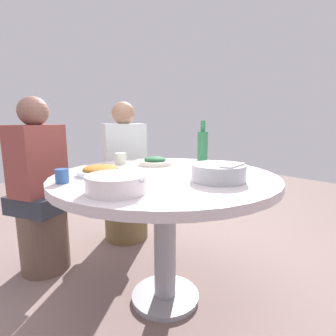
{
  "coord_description": "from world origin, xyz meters",
  "views": [
    {
      "loc": [
        0.95,
        1.04,
        1.04
      ],
      "look_at": [
        0.08,
        0.11,
        0.81
      ],
      "focal_mm": 28.38,
      "sensor_mm": 36.0,
      "label": 1
    }
  ],
  "objects_px": {
    "rice_bowl": "(218,172)",
    "dish_greens": "(155,161)",
    "stool_for_diner_right": "(45,240)",
    "stool_for_diner_left": "(126,214)",
    "round_dining_table": "(165,195)",
    "tea_cup_near": "(62,176)",
    "soup_bowl": "(117,184)",
    "dish_stirfry": "(101,171)",
    "dish_noodles": "(220,166)",
    "diner_right": "(38,165)",
    "tea_cup_far": "(121,158)",
    "diner_left": "(124,155)",
    "green_bottle": "(203,145)"
  },
  "relations": [
    {
      "from": "green_bottle",
      "to": "stool_for_diner_left",
      "type": "height_order",
      "value": "green_bottle"
    },
    {
      "from": "tea_cup_near",
      "to": "diner_right",
      "type": "relative_size",
      "value": 0.09
    },
    {
      "from": "rice_bowl",
      "to": "stool_for_diner_right",
      "type": "relative_size",
      "value": 0.61
    },
    {
      "from": "round_dining_table",
      "to": "tea_cup_near",
      "type": "xyz_separation_m",
      "value": [
        0.49,
        -0.17,
        0.15
      ]
    },
    {
      "from": "dish_stirfry",
      "to": "rice_bowl",
      "type": "bearing_deg",
      "value": 123.79
    },
    {
      "from": "tea_cup_near",
      "to": "diner_left",
      "type": "relative_size",
      "value": 0.09
    },
    {
      "from": "rice_bowl",
      "to": "dish_greens",
      "type": "distance_m",
      "value": 0.57
    },
    {
      "from": "green_bottle",
      "to": "diner_left",
      "type": "bearing_deg",
      "value": -76.12
    },
    {
      "from": "soup_bowl",
      "to": "dish_noodles",
      "type": "xyz_separation_m",
      "value": [
        -0.75,
        -0.04,
        -0.02
      ]
    },
    {
      "from": "dish_noodles",
      "to": "stool_for_diner_right",
      "type": "bearing_deg",
      "value": -50.27
    },
    {
      "from": "dish_greens",
      "to": "tea_cup_far",
      "type": "relative_size",
      "value": 2.87
    },
    {
      "from": "soup_bowl",
      "to": "tea_cup_far",
      "type": "xyz_separation_m",
      "value": [
        -0.4,
        -0.59,
        0.0
      ]
    },
    {
      "from": "round_dining_table",
      "to": "dish_greens",
      "type": "distance_m",
      "value": 0.34
    },
    {
      "from": "dish_noodles",
      "to": "stool_for_diner_right",
      "type": "height_order",
      "value": "dish_noodles"
    },
    {
      "from": "stool_for_diner_right",
      "to": "stool_for_diner_left",
      "type": "bearing_deg",
      "value": -176.81
    },
    {
      "from": "dish_stirfry",
      "to": "dish_noodles",
      "type": "height_order",
      "value": "dish_stirfry"
    },
    {
      "from": "dish_stirfry",
      "to": "stool_for_diner_left",
      "type": "height_order",
      "value": "dish_stirfry"
    },
    {
      "from": "dish_noodles",
      "to": "green_bottle",
      "type": "distance_m",
      "value": 0.29
    },
    {
      "from": "soup_bowl",
      "to": "dish_noodles",
      "type": "height_order",
      "value": "soup_bowl"
    },
    {
      "from": "round_dining_table",
      "to": "tea_cup_far",
      "type": "height_order",
      "value": "tea_cup_far"
    },
    {
      "from": "rice_bowl",
      "to": "soup_bowl",
      "type": "distance_m",
      "value": 0.5
    },
    {
      "from": "dish_greens",
      "to": "stool_for_diner_left",
      "type": "bearing_deg",
      "value": -104.48
    },
    {
      "from": "stool_for_diner_left",
      "to": "diner_left",
      "type": "xyz_separation_m",
      "value": [
        0.0,
        0.0,
        0.53
      ]
    },
    {
      "from": "diner_left",
      "to": "stool_for_diner_right",
      "type": "relative_size",
      "value": 1.77
    },
    {
      "from": "rice_bowl",
      "to": "soup_bowl",
      "type": "xyz_separation_m",
      "value": [
        0.47,
        -0.15,
        -0.01
      ]
    },
    {
      "from": "soup_bowl",
      "to": "stool_for_diner_left",
      "type": "xyz_separation_m",
      "value": [
        -0.7,
        -0.99,
        -0.57
      ]
    },
    {
      "from": "soup_bowl",
      "to": "tea_cup_far",
      "type": "distance_m",
      "value": 0.71
    },
    {
      "from": "tea_cup_near",
      "to": "diner_right",
      "type": "xyz_separation_m",
      "value": [
        -0.09,
        -0.64,
        -0.04
      ]
    },
    {
      "from": "stool_for_diner_left",
      "to": "diner_left",
      "type": "relative_size",
      "value": 0.56
    },
    {
      "from": "rice_bowl",
      "to": "stool_for_diner_right",
      "type": "bearing_deg",
      "value": -66.45
    },
    {
      "from": "dish_noodles",
      "to": "stool_for_diner_left",
      "type": "relative_size",
      "value": 0.57
    },
    {
      "from": "tea_cup_near",
      "to": "stool_for_diner_left",
      "type": "xyz_separation_m",
      "value": [
        -0.8,
        -0.68,
        -0.57
      ]
    },
    {
      "from": "green_bottle",
      "to": "tea_cup_far",
      "type": "relative_size",
      "value": 3.8
    },
    {
      "from": "dish_greens",
      "to": "tea_cup_near",
      "type": "relative_size",
      "value": 3.23
    },
    {
      "from": "tea_cup_near",
      "to": "stool_for_diner_left",
      "type": "relative_size",
      "value": 0.15
    },
    {
      "from": "round_dining_table",
      "to": "rice_bowl",
      "type": "relative_size",
      "value": 4.58
    },
    {
      "from": "round_dining_table",
      "to": "dish_greens",
      "type": "relative_size",
      "value": 5.6
    },
    {
      "from": "soup_bowl",
      "to": "tea_cup_near",
      "type": "distance_m",
      "value": 0.33
    },
    {
      "from": "diner_left",
      "to": "dish_stirfry",
      "type": "bearing_deg",
      "value": 47.91
    },
    {
      "from": "round_dining_table",
      "to": "dish_noodles",
      "type": "xyz_separation_m",
      "value": [
        -0.36,
        0.1,
        0.13
      ]
    },
    {
      "from": "tea_cup_far",
      "to": "stool_for_diner_right",
      "type": "relative_size",
      "value": 0.17
    },
    {
      "from": "green_bottle",
      "to": "tea_cup_near",
      "type": "distance_m",
      "value": 0.98
    },
    {
      "from": "stool_for_diner_left",
      "to": "tea_cup_far",
      "type": "bearing_deg",
      "value": 53.61
    },
    {
      "from": "dish_noodles",
      "to": "tea_cup_near",
      "type": "xyz_separation_m",
      "value": [
        0.85,
        -0.27,
        0.02
      ]
    },
    {
      "from": "green_bottle",
      "to": "diner_left",
      "type": "height_order",
      "value": "diner_left"
    },
    {
      "from": "dish_greens",
      "to": "tea_cup_far",
      "type": "height_order",
      "value": "tea_cup_far"
    },
    {
      "from": "dish_stirfry",
      "to": "tea_cup_far",
      "type": "relative_size",
      "value": 3.27
    },
    {
      "from": "green_bottle",
      "to": "tea_cup_near",
      "type": "bearing_deg",
      "value": -1.65
    },
    {
      "from": "dish_greens",
      "to": "dish_stirfry",
      "type": "xyz_separation_m",
      "value": [
        0.42,
        0.05,
        0.0
      ]
    },
    {
      "from": "rice_bowl",
      "to": "tea_cup_near",
      "type": "height_order",
      "value": "rice_bowl"
    }
  ]
}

